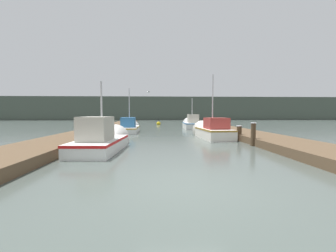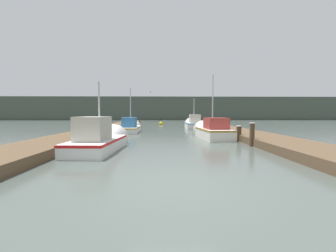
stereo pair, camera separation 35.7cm
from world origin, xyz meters
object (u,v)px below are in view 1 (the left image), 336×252
fishing_boat_3 (192,124)px  mooring_piling_0 (239,133)px  fishing_boat_2 (130,127)px  channel_buoy (159,124)px  fishing_boat_1 (211,131)px  mooring_piling_1 (253,134)px  fishing_boat_0 (103,140)px  seagull_lead (148,92)px

fishing_boat_3 → mooring_piling_0: (1.18, -11.58, -0.01)m
fishing_boat_2 → channel_buoy: bearing=76.7°
fishing_boat_1 → fishing_boat_2: fishing_boat_1 is taller
channel_buoy → mooring_piling_1: bearing=-77.4°
mooring_piling_0 → fishing_boat_0: bearing=-157.4°
fishing_boat_2 → mooring_piling_0: 10.29m
fishing_boat_2 → mooring_piling_1: fishing_boat_2 is taller
fishing_boat_0 → mooring_piling_1: fishing_boat_0 is taller
seagull_lead → mooring_piling_1: bearing=-172.0°
channel_buoy → seagull_lead: (-1.03, -11.05, 3.57)m
fishing_boat_1 → mooring_piling_1: bearing=-77.7°
fishing_boat_3 → seagull_lead: size_ratio=8.61×
fishing_boat_1 → mooring_piling_1: fishing_boat_1 is taller
fishing_boat_1 → seagull_lead: size_ratio=8.93×
fishing_boat_0 → mooring_piling_1: bearing=10.5°
fishing_boat_0 → channel_buoy: size_ratio=4.45×
fishing_boat_0 → fishing_boat_1: bearing=42.1°
fishing_boat_1 → channel_buoy: bearing=97.4°
seagull_lead → channel_buoy: bearing=-26.3°
mooring_piling_1 → seagull_lead: 12.45m
fishing_boat_3 → mooring_piling_0: bearing=-83.2°
channel_buoy → fishing_boat_0: bearing=-96.7°
mooring_piling_0 → seagull_lead: size_ratio=1.70×
fishing_boat_0 → mooring_piling_1: (7.47, 0.94, 0.14)m
channel_buoy → fishing_boat_2: bearing=-102.1°
mooring_piling_0 → seagull_lead: seagull_lead is taller
fishing_boat_0 → seagull_lead: seagull_lead is taller
channel_buoy → seagull_lead: bearing=-95.3°
fishing_boat_0 → channel_buoy: fishing_boat_0 is taller
fishing_boat_0 → channel_buoy: bearing=86.7°
mooring_piling_0 → mooring_piling_1: mooring_piling_1 is taller
channel_buoy → seagull_lead: size_ratio=1.97×
fishing_boat_1 → mooring_piling_1: size_ratio=4.05×
fishing_boat_0 → seagull_lead: (1.62, 11.48, 3.26)m
fishing_boat_2 → channel_buoy: size_ratio=4.80×
mooring_piling_0 → mooring_piling_1: bearing=-91.9°
fishing_boat_3 → mooring_piling_1: 13.82m
mooring_piling_1 → channel_buoy: 22.13m
fishing_boat_2 → channel_buoy: fishing_boat_2 is taller
fishing_boat_1 → mooring_piling_0: (1.29, -1.88, -0.01)m
mooring_piling_1 → channel_buoy: mooring_piling_1 is taller
fishing_boat_2 → mooring_piling_0: (7.57, -6.97, 0.06)m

